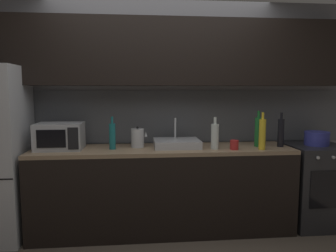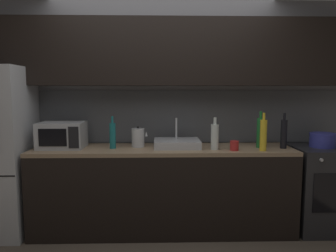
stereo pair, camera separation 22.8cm
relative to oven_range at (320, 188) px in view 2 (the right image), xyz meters
name	(u,v)px [view 2 (the right image)]	position (x,y,z in m)	size (l,w,h in m)	color
back_wall	(163,86)	(-1.70, 0.30, 1.10)	(4.45, 0.44, 2.50)	slate
counter_run	(163,189)	(-1.70, 0.00, 0.00)	(2.71, 0.60, 0.90)	black
oven_range	(320,188)	(0.00, 0.00, 0.00)	(0.60, 0.62, 0.90)	#232326
microwave	(62,135)	(-2.75, 0.02, 0.58)	(0.46, 0.35, 0.27)	#A8AAAF
sink_basin	(177,143)	(-1.55, 0.03, 0.49)	(0.48, 0.38, 0.30)	#ADAFB5
kettle	(138,138)	(-1.96, 0.06, 0.55)	(0.17, 0.14, 0.22)	#B7BABF
wine_bottle_dark	(284,134)	(-0.45, -0.06, 0.60)	(0.07, 0.07, 0.37)	black
wine_bottle_teal	(113,135)	(-2.22, -0.03, 0.59)	(0.06, 0.06, 0.34)	#19666B
wine_bottle_yellow	(263,135)	(-0.70, -0.19, 0.61)	(0.07, 0.07, 0.38)	gold
wine_bottle_clear	(215,136)	(-1.17, -0.12, 0.59)	(0.08, 0.08, 0.33)	silver
wine_bottle_green	(260,132)	(-0.68, -0.01, 0.61)	(0.07, 0.07, 0.38)	#1E6B2D
mug_red	(234,146)	(-0.98, -0.17, 0.50)	(0.09, 0.09, 0.10)	#A82323
cooking_pot	(322,140)	(0.00, 0.00, 0.52)	(0.26, 0.26, 0.15)	#333899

